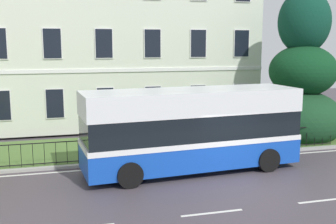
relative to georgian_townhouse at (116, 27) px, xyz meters
name	(u,v)px	position (x,y,z in m)	size (l,w,h in m)	color
ground_plane	(235,180)	(2.46, -13.89, -6.21)	(60.00, 56.00, 0.18)	#463E45
georgian_townhouse	(116,27)	(0.00, 0.00, 0.00)	(16.74, 9.60, 12.09)	silver
iron_verge_railing	(152,146)	(0.00, -10.45, -5.57)	(18.39, 0.04, 0.97)	black
evergreen_tree	(299,90)	(8.78, -8.03, -3.55)	(5.14, 5.14, 8.55)	#423328
single_decker_bus	(192,129)	(1.21, -12.36, -4.45)	(8.94, 3.16, 3.32)	#1547BA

